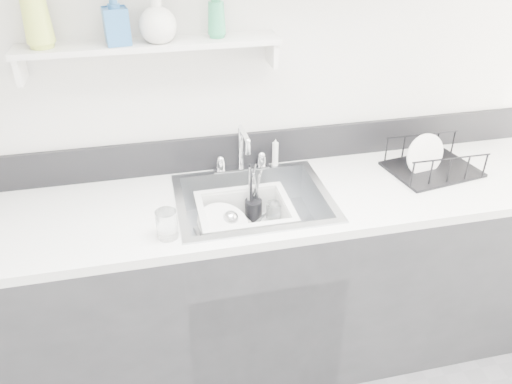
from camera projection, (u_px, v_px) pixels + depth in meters
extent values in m
cube|color=silver|center=(238.00, 87.00, 2.14)|extent=(3.50, 0.02, 2.60)
cube|color=#29292D|center=(254.00, 285.00, 2.33)|extent=(3.20, 0.62, 0.88)
cube|color=white|center=(253.00, 202.00, 2.09)|extent=(3.20, 0.62, 0.04)
cube|color=black|center=(239.00, 150.00, 2.29)|extent=(3.20, 0.02, 0.16)
cube|color=silver|center=(241.00, 168.00, 2.29)|extent=(0.26, 0.06, 0.02)
cylinder|color=silver|center=(221.00, 165.00, 2.26)|extent=(0.04, 0.04, 0.05)
cylinder|color=silver|center=(261.00, 161.00, 2.30)|extent=(0.04, 0.04, 0.05)
cylinder|color=silver|center=(241.00, 148.00, 2.24)|extent=(0.02, 0.02, 0.20)
cylinder|color=silver|center=(244.00, 134.00, 2.12)|extent=(0.02, 0.15, 0.02)
cylinder|color=silver|center=(275.00, 153.00, 2.29)|extent=(0.03, 0.03, 0.14)
cube|color=silver|center=(150.00, 44.00, 1.90)|extent=(1.00, 0.16, 0.02)
cube|color=silver|center=(20.00, 68.00, 1.84)|extent=(0.02, 0.14, 0.10)
cube|color=silver|center=(272.00, 52.00, 2.02)|extent=(0.02, 0.14, 0.10)
cylinder|color=white|center=(226.00, 233.00, 2.12)|extent=(0.24, 0.24, 0.01)
cylinder|color=white|center=(226.00, 229.00, 2.12)|extent=(0.23, 0.23, 0.01)
cylinder|color=white|center=(223.00, 224.00, 2.09)|extent=(0.27, 0.26, 0.10)
cylinder|color=black|center=(253.00, 210.00, 2.20)|extent=(0.08, 0.08, 0.09)
cylinder|color=silver|center=(250.00, 192.00, 2.17)|extent=(0.01, 0.05, 0.19)
cylinder|color=silver|center=(257.00, 196.00, 2.16)|extent=(0.02, 0.04, 0.17)
cylinder|color=black|center=(251.00, 189.00, 2.15)|extent=(0.01, 0.05, 0.21)
cylinder|color=white|center=(274.00, 212.00, 2.18)|extent=(0.07, 0.07, 0.09)
cylinder|color=white|center=(167.00, 224.00, 1.83)|extent=(0.10, 0.10, 0.11)
imported|color=white|center=(276.00, 232.00, 2.11)|extent=(0.13, 0.13, 0.03)
imported|color=#CEE357|center=(35.00, 10.00, 1.75)|extent=(0.12, 0.12, 0.27)
imported|color=#2A639E|center=(115.00, 17.00, 1.81)|extent=(0.10, 0.10, 0.20)
imported|color=silver|center=(157.00, 18.00, 1.84)|extent=(0.18, 0.18, 0.18)
imported|color=#309763|center=(216.00, 13.00, 1.90)|extent=(0.08, 0.08, 0.18)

